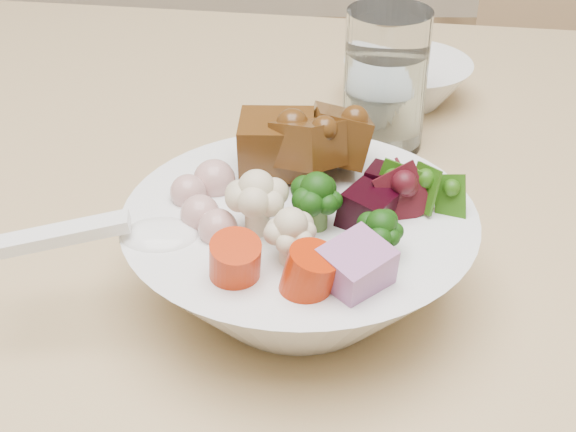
{
  "coord_description": "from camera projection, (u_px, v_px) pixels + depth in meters",
  "views": [
    {
      "loc": [
        -0.03,
        -0.34,
        1.17
      ],
      "look_at": [
        -0.04,
        0.11,
        0.88
      ],
      "focal_mm": 50.0,
      "sensor_mm": 36.0,
      "label": 1
    }
  ],
  "objects": [
    {
      "name": "food_bowl",
      "position": [
        302.0,
        248.0,
        0.55
      ],
      "size": [
        0.24,
        0.24,
        0.13
      ],
      "color": "white",
      "rests_on": "dining_table"
    },
    {
      "name": "soup_spoon",
      "position": [
        132.0,
        238.0,
        0.51
      ],
      "size": [
        0.15,
        0.05,
        0.03
      ],
      "rotation": [
        0.0,
        0.0,
        0.14
      ],
      "color": "white",
      "rests_on": "food_bowl"
    },
    {
      "name": "chair_far",
      "position": [
        559.0,
        190.0,
        1.39
      ],
      "size": [
        0.45,
        0.45,
        0.79
      ],
      "rotation": [
        0.0,
        0.0,
        -0.28
      ],
      "color": "tan",
      "rests_on": "ground"
    },
    {
      "name": "water_glass",
      "position": [
        385.0,
        86.0,
        0.73
      ],
      "size": [
        0.08,
        0.08,
        0.13
      ],
      "color": "silver",
      "rests_on": "dining_table"
    },
    {
      "name": "side_bowl",
      "position": [
        407.0,
        82.0,
        0.83
      ],
      "size": [
        0.13,
        0.13,
        0.04
      ],
      "primitive_type": null,
      "color": "white",
      "rests_on": "dining_table"
    }
  ]
}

